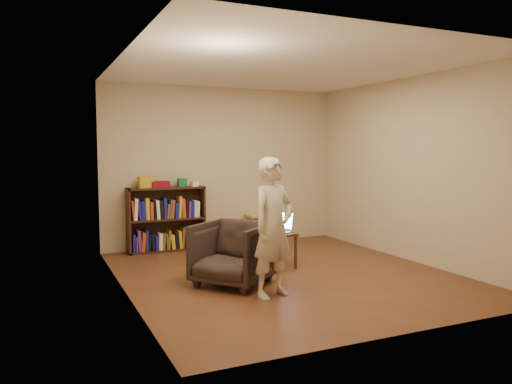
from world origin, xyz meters
name	(u,v)px	position (x,y,z in m)	size (l,w,h in m)	color
floor	(285,274)	(0.00, 0.00, 0.00)	(4.50, 4.50, 0.00)	#4F2C19
ceiling	(287,67)	(0.00, 0.00, 2.60)	(4.50, 4.50, 0.00)	white
wall_back	(223,167)	(0.00, 2.25, 1.30)	(4.00, 4.00, 0.00)	#BCAF8E
wall_left	(123,176)	(-2.00, 0.00, 1.30)	(4.50, 4.50, 0.00)	#BCAF8E
wall_right	(411,170)	(2.00, 0.00, 1.30)	(4.50, 4.50, 0.00)	#BCAF8E
bookshelf	(166,223)	(-1.01, 2.09, 0.44)	(1.20, 0.30, 1.00)	black
box_yellow	(145,182)	(-1.33, 2.08, 1.09)	(0.21, 0.15, 0.17)	gold
red_cloth	(160,184)	(-1.11, 2.08, 1.05)	(0.28, 0.21, 0.09)	maroon
box_green	(182,182)	(-0.74, 2.11, 1.06)	(0.13, 0.13, 0.13)	#1B673B
box_white	(194,184)	(-0.56, 2.05, 1.04)	(0.10, 0.10, 0.08)	white
stool	(257,220)	(0.52, 2.03, 0.40)	(0.34, 0.34, 0.50)	tan
armchair	(233,253)	(-0.79, -0.18, 0.37)	(0.80, 0.82, 0.74)	black
side_table	(275,238)	(0.06, 0.42, 0.39)	(0.46, 0.46, 0.47)	black
laptop	(278,227)	(0.11, 0.43, 0.54)	(0.45, 0.47, 0.27)	#A9A9AE
person	(273,227)	(-0.56, -0.78, 0.75)	(0.55, 0.36, 1.51)	beige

